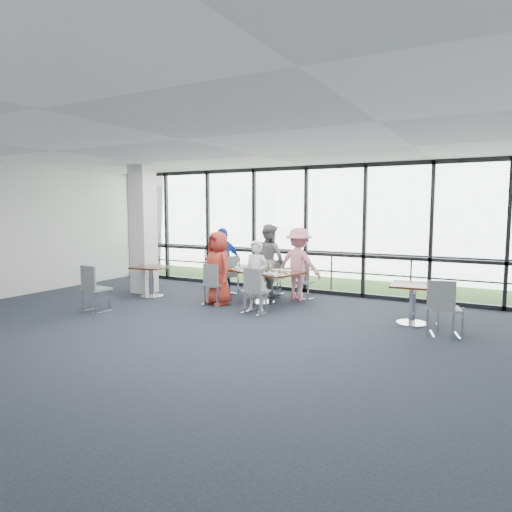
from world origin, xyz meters
The scene contains 40 objects.
floor centered at (0.00, 0.00, -0.01)m, with size 12.00×10.00×0.02m, color black.
ceiling centered at (0.00, 0.00, 3.20)m, with size 12.00×10.00×0.04m, color silver.
curtain_wall_back centered at (0.00, 5.00, 1.60)m, with size 12.00×0.10×3.20m, color white.
structural_column centered at (-3.60, 3.00, 1.60)m, with size 0.50×0.50×3.20m, color silver.
apron centered at (0.00, 10.00, -0.02)m, with size 80.00×70.00×0.02m, color gray.
grass_strip centered at (0.00, 8.00, 0.01)m, with size 80.00×5.00×0.01m, color #305523.
hangar_main centered at (4.00, 32.00, 3.00)m, with size 24.00×10.00×6.00m, color white.
hangar_aux centered at (-18.00, 28.00, 2.00)m, with size 10.00×6.00×4.00m, color white.
guard_rail centered at (0.00, 5.60, 0.50)m, with size 0.06×0.06×12.00m, color #2D2D33.
main_table centered at (-0.34, 3.28, 0.62)m, with size 2.05×1.49×0.75m.
side_table_left centered at (-3.03, 2.60, 0.62)m, with size 0.90×0.90×0.75m.
side_table_right centered at (3.00, 2.92, 0.62)m, with size 0.83×0.83×0.75m.
diner_near_left centered at (-1.11, 2.65, 0.82)m, with size 0.80×0.52×1.64m, color #B33125.
diner_near_right centered at (-0.05, 2.46, 0.74)m, with size 0.54×0.40×1.49m, color silver.
diner_far_left centered at (-0.62, 4.19, 0.88)m, with size 0.86×0.53×1.76m, color slate.
diner_far_right centered at (0.25, 3.98, 0.85)m, with size 1.09×0.56×1.69m, color pink.
diner_end centered at (-1.62, 3.66, 0.83)m, with size 0.98×0.53×1.67m, color #1B48AA.
chair_main_nl centered at (-1.16, 2.57, 0.46)m, with size 0.44×0.44×0.91m, color slate, non-canonical shape.
chair_main_nr centered at (0.03, 2.28, 0.47)m, with size 0.46×0.46×0.94m, color slate, non-canonical shape.
chair_main_fl centered at (-0.57, 4.33, 0.41)m, with size 0.40×0.40×0.82m, color slate, non-canonical shape.
chair_main_fr centered at (0.30, 4.12, 0.41)m, with size 0.40×0.40×0.82m, color slate, non-canonical shape.
chair_main_end centered at (-1.61, 3.69, 0.47)m, with size 0.46×0.46×0.95m, color slate, non-canonical shape.
chair_spare_la centered at (-2.93, 0.83, 0.48)m, with size 0.47×0.47×0.96m, color slate, non-canonical shape.
chair_spare_lb centered at (-3.99, 3.46, 0.42)m, with size 0.41×0.41×0.83m, color slate, non-canonical shape.
chair_spare_r centered at (3.63, 2.34, 0.47)m, with size 0.46×0.46×0.94m, color slate, non-canonical shape.
plate_nl centered at (-0.95, 3.16, 0.76)m, with size 0.24×0.24×0.01m, color white.
plate_nr centered at (0.06, 2.85, 0.76)m, with size 0.26×0.26×0.01m, color white.
plate_fl centered at (-0.68, 3.73, 0.76)m, with size 0.27×0.27×0.01m, color white.
plate_fr centered at (0.14, 3.48, 0.76)m, with size 0.29×0.29×0.01m, color white.
plate_end centered at (-1.06, 3.51, 0.76)m, with size 0.28×0.28×0.01m, color white.
tumbler_a centered at (-0.63, 3.09, 0.82)m, with size 0.07×0.07×0.14m, color white.
tumbler_b centered at (-0.15, 3.00, 0.82)m, with size 0.07×0.07×0.14m, color white.
tumbler_c centered at (-0.24, 3.52, 0.81)m, with size 0.06×0.06×0.13m, color white.
tumbler_d centered at (-0.98, 3.33, 0.81)m, with size 0.06×0.06×0.13m, color white.
menu_a centered at (-0.57, 2.98, 0.75)m, with size 0.31×0.22×0.00m, color silver.
menu_b centered at (0.35, 2.80, 0.75)m, with size 0.28×0.19×0.00m, color silver.
menu_c centered at (-0.09, 3.55, 0.75)m, with size 0.32×0.22×0.00m, color silver.
condiment_caddy centered at (-0.30, 3.28, 0.77)m, with size 0.10×0.07×0.04m, color black.
ketchup_bottle centered at (-0.27, 3.34, 0.84)m, with size 0.06×0.06×0.18m, color #AF0617.
green_bottle centered at (-0.21, 3.25, 0.85)m, with size 0.05×0.05×0.20m, color #26743F.
Camera 1 is at (4.42, -5.75, 2.15)m, focal length 32.00 mm.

